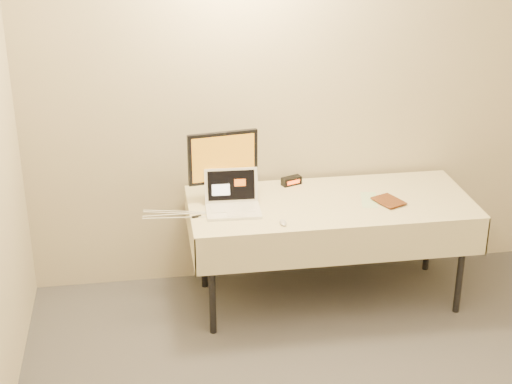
{
  "coord_description": "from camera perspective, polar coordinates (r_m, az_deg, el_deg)",
  "views": [
    {
      "loc": [
        -1.2,
        -2.51,
        2.84
      ],
      "look_at": [
        -0.5,
        1.99,
        0.86
      ],
      "focal_mm": 55.0,
      "sensor_mm": 36.0,
      "label": 1
    }
  ],
  "objects": [
    {
      "name": "back_wall",
      "position": [
        5.36,
        4.54,
        7.3
      ],
      "size": [
        4.0,
        0.1,
        2.7
      ],
      "primitive_type": "cube",
      "color": "beige",
      "rests_on": "ground"
    },
    {
      "name": "alarm_clock",
      "position": [
        5.38,
        2.59,
        0.82
      ],
      "size": [
        0.15,
        0.1,
        0.06
      ],
      "rotation": [
        0.0,
        0.0,
        0.36
      ],
      "color": "black",
      "rests_on": "table"
    },
    {
      "name": "table",
      "position": [
        5.18,
        5.43,
        -1.29
      ],
      "size": [
        1.86,
        0.81,
        0.74
      ],
      "color": "black",
      "rests_on": "ground"
    },
    {
      "name": "usb_dongle",
      "position": [
        4.92,
        -4.34,
        -1.79
      ],
      "size": [
        0.06,
        0.03,
        0.01
      ],
      "primitive_type": "cube",
      "rotation": [
        0.0,
        0.0,
        0.22
      ],
      "color": "black",
      "rests_on": "table"
    },
    {
      "name": "clicker",
      "position": [
        4.82,
        1.98,
        -2.24
      ],
      "size": [
        0.04,
        0.09,
        0.02
      ],
      "primitive_type": "ellipsoid",
      "rotation": [
        0.0,
        0.0,
        -0.01
      ],
      "color": "silver",
      "rests_on": "table"
    },
    {
      "name": "paper_form",
      "position": [
        5.2,
        8.22,
        -0.56
      ],
      "size": [
        0.15,
        0.27,
        0.0
      ],
      "primitive_type": "cube",
      "rotation": [
        0.0,
        0.0,
        -0.22
      ],
      "color": "#C2E7B8",
      "rests_on": "table"
    },
    {
      "name": "laptop",
      "position": [
        5.0,
        -1.73,
        -0.61
      ],
      "size": [
        0.35,
        0.31,
        0.24
      ],
      "rotation": [
        0.0,
        0.0,
        -0.04
      ],
      "color": "white",
      "rests_on": "table"
    },
    {
      "name": "book",
      "position": [
        5.1,
        9.07,
        0.06
      ],
      "size": [
        0.14,
        0.07,
        0.2
      ],
      "primitive_type": "imported",
      "rotation": [
        0.0,
        0.0,
        0.4
      ],
      "color": "brown",
      "rests_on": "table"
    },
    {
      "name": "monitor",
      "position": [
        5.05,
        -2.42,
        2.28
      ],
      "size": [
        0.46,
        0.18,
        0.47
      ],
      "rotation": [
        0.0,
        0.0,
        0.14
      ],
      "color": "black",
      "rests_on": "table"
    }
  ]
}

